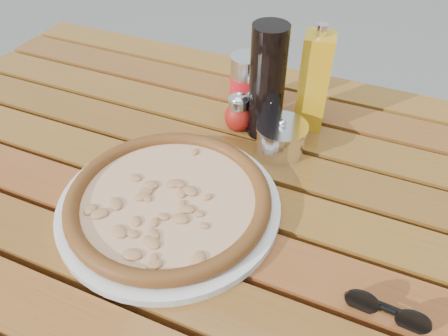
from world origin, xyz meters
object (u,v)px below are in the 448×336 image
at_px(soda_can, 246,84).
at_px(olive_oil_cruet, 314,82).
at_px(table, 220,218).
at_px(parmesan_tin, 281,138).
at_px(sunglasses, 387,311).
at_px(plate, 169,205).
at_px(pepper_shaker, 238,113).
at_px(oregano_shaker, 256,109).
at_px(dark_bottle, 267,83).
at_px(pizza, 169,199).

distance_m(soda_can, olive_oil_cruet, 0.14).
distance_m(table, parmesan_tin, 0.19).
height_order(table, parmesan_tin, parmesan_tin).
xyz_separation_m(table, sunglasses, (0.29, -0.13, 0.09)).
relative_size(table, plate, 3.89).
bearing_deg(pepper_shaker, table, -78.49).
distance_m(table, pepper_shaker, 0.21).
height_order(table, olive_oil_cruet, olive_oil_cruet).
bearing_deg(oregano_shaker, soda_can, 130.00).
bearing_deg(parmesan_tin, soda_can, 135.78).
height_order(oregano_shaker, olive_oil_cruet, olive_oil_cruet).
xyz_separation_m(dark_bottle, sunglasses, (0.28, -0.32, -0.09)).
height_order(table, dark_bottle, dark_bottle).
bearing_deg(pizza, oregano_shaker, 80.24).
distance_m(soda_can, sunglasses, 0.52).
bearing_deg(oregano_shaker, table, -87.64).
height_order(dark_bottle, olive_oil_cruet, dark_bottle).
distance_m(pepper_shaker, oregano_shaker, 0.04).
bearing_deg(pepper_shaker, olive_oil_cruet, 31.23).
height_order(plate, parmesan_tin, parmesan_tin).
xyz_separation_m(table, parmesan_tin, (0.06, 0.14, 0.11)).
bearing_deg(pepper_shaker, plate, -94.83).
bearing_deg(plate, parmesan_tin, 60.92).
distance_m(table, oregano_shaker, 0.23).
relative_size(plate, dark_bottle, 1.64).
distance_m(pepper_shaker, dark_bottle, 0.09).
bearing_deg(soda_can, olive_oil_cruet, -1.26).
bearing_deg(dark_bottle, parmesan_tin, -43.36).
distance_m(plate, parmesan_tin, 0.25).
distance_m(pepper_shaker, sunglasses, 0.45).
height_order(soda_can, olive_oil_cruet, olive_oil_cruet).
bearing_deg(pizza, table, 53.75).
relative_size(table, pepper_shaker, 17.07).
distance_m(oregano_shaker, sunglasses, 0.45).
bearing_deg(oregano_shaker, pizza, -99.76).
bearing_deg(plate, pizza, 135.00).
bearing_deg(table, pizza, -126.25).
height_order(table, oregano_shaker, oregano_shaker).
relative_size(plate, pizza, 0.78).
height_order(pepper_shaker, olive_oil_cruet, olive_oil_cruet).
height_order(pizza, pepper_shaker, pepper_shaker).
bearing_deg(sunglasses, pepper_shaker, 140.22).
relative_size(pizza, dark_bottle, 2.10).
distance_m(table, pizza, 0.14).
bearing_deg(dark_bottle, table, -94.71).
relative_size(dark_bottle, sunglasses, 1.99).
height_order(table, plate, plate).
height_order(pizza, oregano_shaker, oregano_shaker).
bearing_deg(pepper_shaker, parmesan_tin, -18.01).
relative_size(table, pizza, 3.03).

